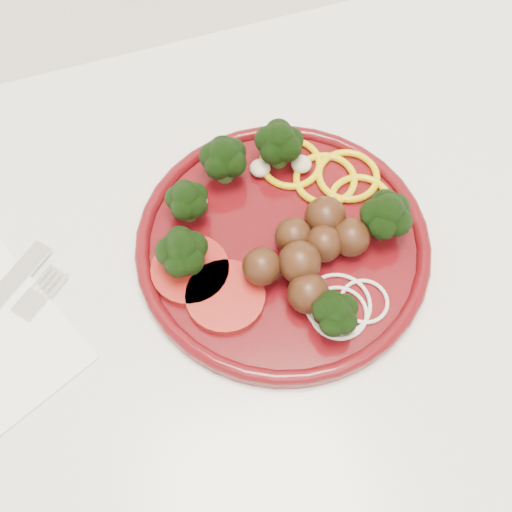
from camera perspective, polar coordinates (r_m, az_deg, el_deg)
name	(u,v)px	position (r m, az deg, el deg)	size (l,w,h in m)	color
counter	(176,422)	(1.02, -7.12, -14.40)	(2.40, 0.60, 0.90)	silver
plate	(282,237)	(0.60, 2.32, 1.72)	(0.28, 0.28, 0.06)	#4A080C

